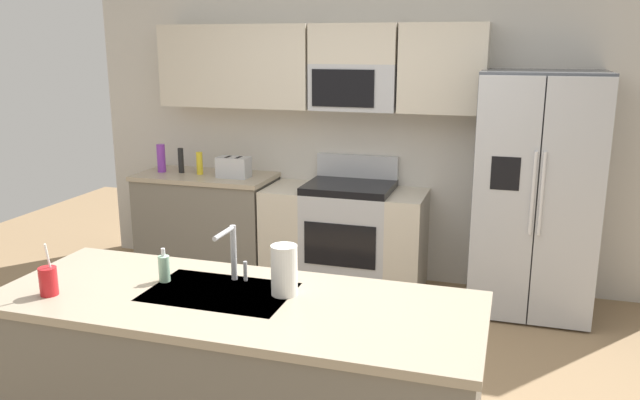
{
  "coord_description": "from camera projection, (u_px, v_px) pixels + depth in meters",
  "views": [
    {
      "loc": [
        1.19,
        -3.25,
        2.05
      ],
      "look_at": [
        -0.0,
        0.6,
        1.05
      ],
      "focal_mm": 35.71,
      "sensor_mm": 36.0,
      "label": 1
    }
  ],
  "objects": [
    {
      "name": "toaster",
      "position": [
        234.0,
        167.0,
        5.56
      ],
      "size": [
        0.28,
        0.16,
        0.18
      ],
      "color": "#B7BABF",
      "rests_on": "back_counter"
    },
    {
      "name": "drink_cup_red",
      "position": [
        48.0,
        281.0,
        2.96
      ],
      "size": [
        0.08,
        0.08,
        0.25
      ],
      "color": "red",
      "rests_on": "island_counter"
    },
    {
      "name": "sink_faucet",
      "position": [
        232.0,
        249.0,
        3.1
      ],
      "size": [
        0.08,
        0.21,
        0.28
      ],
      "color": "#B7BABF",
      "rests_on": "island_counter"
    },
    {
      "name": "bottle_yellow",
      "position": [
        200.0,
        163.0,
        5.68
      ],
      "size": [
        0.06,
        0.06,
        0.2
      ],
      "primitive_type": "cylinder",
      "color": "yellow",
      "rests_on": "back_counter"
    },
    {
      "name": "pepper_mill",
      "position": [
        181.0,
        160.0,
        5.75
      ],
      "size": [
        0.05,
        0.05,
        0.22
      ],
      "primitive_type": "cylinder",
      "color": "black",
      "rests_on": "back_counter"
    },
    {
      "name": "refrigerator",
      "position": [
        535.0,
        195.0,
        4.83
      ],
      "size": [
        0.9,
        0.76,
        1.85
      ],
      "color": "#4C4F54",
      "rests_on": "ground"
    },
    {
      "name": "paper_towel_roll",
      "position": [
        284.0,
        270.0,
        2.95
      ],
      "size": [
        0.12,
        0.12,
        0.24
      ],
      "primitive_type": "cylinder",
      "color": "white",
      "rests_on": "island_counter"
    },
    {
      "name": "kitchen_wall_unit",
      "position": [
        355.0,
        112.0,
        5.46
      ],
      "size": [
        5.2,
        0.43,
        2.6
      ],
      "color": "beige",
      "rests_on": "ground"
    },
    {
      "name": "ground_plane",
      "position": [
        291.0,
        391.0,
        3.84
      ],
      "size": [
        9.0,
        9.0,
        0.0
      ],
      "primitive_type": "plane",
      "color": "#997A56",
      "rests_on": "ground"
    },
    {
      "name": "soap_dispenser",
      "position": [
        164.0,
        268.0,
        3.13
      ],
      "size": [
        0.06,
        0.06,
        0.17
      ],
      "color": "#A5D8B2",
      "rests_on": "island_counter"
    },
    {
      "name": "bottle_purple",
      "position": [
        161.0,
        158.0,
        5.78
      ],
      "size": [
        0.08,
        0.08,
        0.25
      ],
      "primitive_type": "cylinder",
      "color": "purple",
      "rests_on": "back_counter"
    },
    {
      "name": "back_counter",
      "position": [
        207.0,
        222.0,
        5.82
      ],
      "size": [
        1.23,
        0.63,
        0.9
      ],
      "color": "slate",
      "rests_on": "ground"
    },
    {
      "name": "range_oven",
      "position": [
        345.0,
        235.0,
        5.45
      ],
      "size": [
        1.36,
        0.61,
        1.1
      ],
      "color": "#B7BABF",
      "rests_on": "ground"
    },
    {
      "name": "island_counter",
      "position": [
        237.0,
        385.0,
        3.05
      ],
      "size": [
        2.28,
        0.87,
        0.9
      ],
      "color": "slate",
      "rests_on": "ground"
    }
  ]
}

